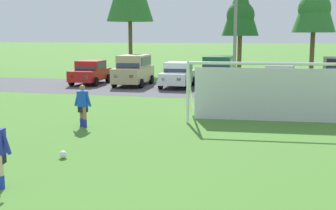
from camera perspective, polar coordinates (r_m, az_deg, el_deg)
The scene contains 13 objects.
ground_plane at distance 19.52m, azimuth 4.71°, elevation -1.13°, with size 400.00×400.00×0.00m, color #477A2D.
parking_lot_strip at distance 28.15m, azimuth 7.58°, elevation 2.00°, with size 52.00×8.40×0.01m, color #4C4C51.
soccer_ball at distance 12.76m, azimuth -13.83°, elevation -6.44°, with size 0.22×0.22×0.22m.
soccer_goal at distance 17.89m, azimuth 14.68°, elevation 1.84°, with size 7.55×2.54×2.57m.
player_striker_near at distance 16.80m, azimuth -11.31°, elevation -0.12°, with size 0.74×0.32×1.64m.
parked_car_slot_far_left at distance 31.86m, azimuth -10.32°, elevation 4.34°, with size 2.16×4.26×1.72m.
parked_car_slot_left at distance 30.49m, azimuth -4.61°, elevation 4.69°, with size 2.26×4.66×2.16m.
parked_car_slot_center_left at distance 29.37m, azimuth 1.33°, elevation 4.09°, with size 2.11×4.24×1.72m.
parked_car_slot_center at distance 29.03m, azimuth 6.80°, elevation 4.43°, with size 2.25×4.66×2.16m.
parked_car_slot_center_right at distance 27.64m, azimuth 14.68°, elevation 3.47°, with size 2.26×4.31×1.72m.
tree_mid_left at distance 37.36m, azimuth 9.68°, elevation 12.56°, with size 3.15×3.15×8.41m.
tree_center_back at distance 36.61m, azimuth 19.01°, elevation 12.99°, with size 3.40×3.40×9.07m.
street_lamp at distance 23.84m, azimuth 9.40°, elevation 9.72°, with size 2.00×0.32×7.24m.
Camera 1 is at (3.02, -3.97, 3.49)m, focal length 45.63 mm.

